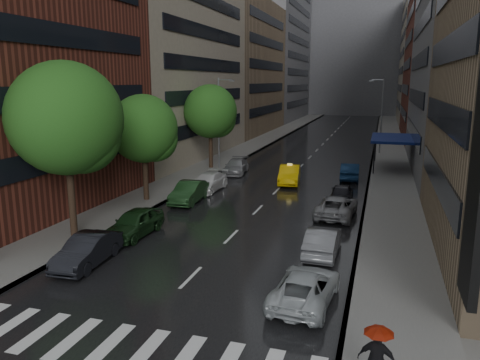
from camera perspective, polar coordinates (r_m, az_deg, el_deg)
ground at (r=18.74m, az=-10.97°, el=-16.32°), size 220.00×220.00×0.00m
road at (r=65.57m, az=9.82°, el=4.07°), size 14.00×140.00×0.01m
sidewalk_left at (r=67.25m, az=2.17°, el=4.50°), size 4.00×140.00×0.15m
sidewalk_right at (r=65.08m, az=17.72°, el=3.69°), size 4.00×140.00×0.15m
crosswalk at (r=17.14m, az=-13.64°, el=-19.29°), size 13.15×2.80×0.01m
buildings_left at (r=77.12m, az=-0.49°, el=17.31°), size 8.00×108.00×38.00m
buildings_right at (r=71.79m, az=23.44°, el=15.99°), size 8.05×109.10×36.00m
building_far at (r=132.91m, az=13.94°, el=14.73°), size 40.00×14.00×32.00m
tree_near at (r=27.43m, az=-20.49°, el=7.03°), size 6.24×6.24×9.94m
tree_mid at (r=34.81m, az=-11.68°, el=6.13°), size 4.97×4.97×7.92m
tree_far at (r=47.34m, az=-3.64°, el=8.34°), size 5.35×5.35×8.52m
taxi at (r=41.12m, az=6.06°, el=0.67°), size 2.29×5.05×1.61m
parked_cars_left at (r=34.35m, az=-6.51°, el=-1.69°), size 2.44×28.96×1.56m
parked_cars_right at (r=30.40m, az=11.46°, el=-3.74°), size 2.64×30.19×1.53m
ped_red_umbrella at (r=14.53m, az=16.42°, el=-19.56°), size 1.16×0.82×2.01m
street_lamp_left at (r=47.33m, az=-2.52°, el=7.20°), size 1.74×0.22×9.00m
street_lamp_right at (r=59.61m, az=16.81°, el=7.69°), size 1.74×0.22×9.00m
awning at (r=49.81m, az=18.04°, el=4.84°), size 4.00×8.00×3.12m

